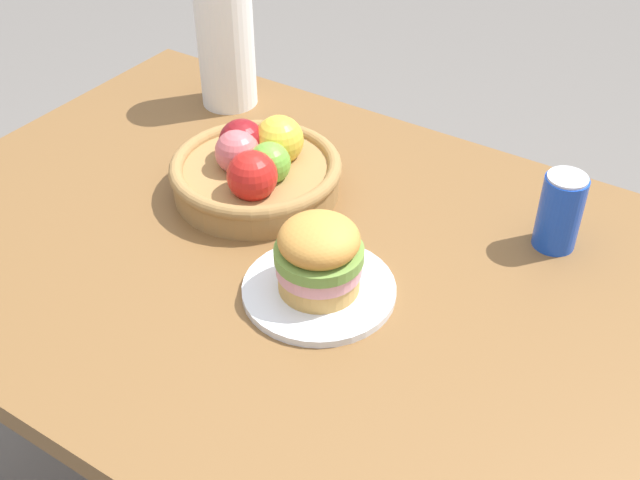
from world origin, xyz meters
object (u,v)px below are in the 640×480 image
at_px(fruit_basket, 256,169).
at_px(paper_towel_roll, 226,46).
at_px(sandwich, 319,255).
at_px(soda_can, 560,212).
at_px(plate, 319,290).

xyz_separation_m(fruit_basket, paper_towel_roll, (-0.24, 0.23, 0.07)).
bearing_deg(sandwich, soda_can, 50.24).
distance_m(sandwich, fruit_basket, 0.28).
height_order(plate, soda_can, soda_can).
distance_m(plate, soda_can, 0.39).
xyz_separation_m(soda_can, fruit_basket, (-0.47, -0.14, -0.02)).
relative_size(soda_can, fruit_basket, 0.43).
bearing_deg(fruit_basket, paper_towel_roll, 136.15).
bearing_deg(paper_towel_roll, fruit_basket, -43.85).
xyz_separation_m(plate, fruit_basket, (-0.23, 0.16, 0.04)).
height_order(sandwich, paper_towel_roll, paper_towel_roll).
distance_m(sandwich, soda_can, 0.38).
height_order(sandwich, fruit_basket, sandwich).
height_order(soda_can, fruit_basket, soda_can).
distance_m(soda_can, fruit_basket, 0.49).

